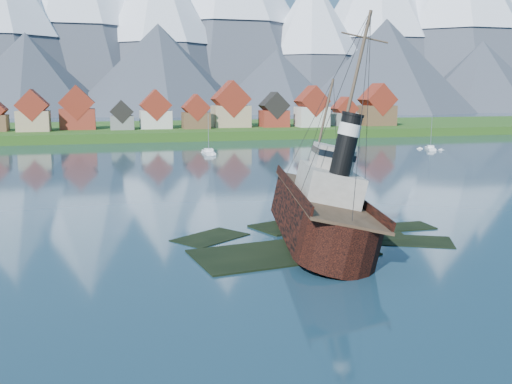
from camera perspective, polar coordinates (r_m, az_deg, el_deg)
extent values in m
plane|color=#173242|center=(61.10, 4.82, -5.42)|extent=(1400.00, 1400.00, 0.00)
cube|color=black|center=(58.44, 2.69, -6.44)|extent=(19.08, 11.42, 1.00)
cube|color=black|center=(66.94, 8.52, -4.46)|extent=(15.15, 9.76, 1.00)
cube|color=black|center=(70.03, 3.89, -3.63)|extent=(11.45, 9.06, 1.00)
cube|color=black|center=(65.27, 15.13, -5.11)|extent=(10.27, 8.34, 1.00)
cube|color=black|center=(64.57, -4.57, -4.93)|extent=(9.42, 8.68, 1.00)
cube|color=black|center=(71.75, 14.83, -3.68)|extent=(6.00, 4.00, 1.00)
cube|color=#254B15|center=(226.88, -9.80, 5.79)|extent=(600.00, 80.00, 3.20)
cube|color=#3F3D38|center=(189.17, -8.75, 5.00)|extent=(600.00, 2.50, 2.00)
cube|color=tan|center=(206.94, -21.36, 6.63)|extent=(10.50, 9.00, 6.80)
cube|color=maroon|center=(206.75, -21.45, 8.09)|extent=(10.69, 9.18, 10.69)
cube|color=maroon|center=(211.83, -17.40, 6.97)|extent=(12.00, 8.50, 7.20)
cube|color=maroon|center=(211.64, -17.48, 8.53)|extent=(12.22, 8.67, 12.22)
cube|color=slate|center=(206.78, -13.25, 6.77)|extent=(8.00, 7.00, 4.80)
cube|color=black|center=(206.62, -13.30, 7.83)|extent=(8.15, 7.14, 8.15)
cube|color=beige|center=(210.42, -10.00, 7.15)|extent=(11.00, 9.50, 6.40)
cube|color=maroon|center=(210.24, -10.04, 8.56)|extent=(11.20, 9.69, 11.20)
cube|color=brown|center=(208.14, -6.03, 7.13)|extent=(9.50, 8.00, 5.80)
cube|color=maroon|center=(207.96, -6.05, 8.40)|extent=(9.67, 8.16, 9.67)
cube|color=tan|center=(215.57, -2.53, 7.57)|extent=(13.50, 10.00, 8.00)
cube|color=maroon|center=(215.39, -2.54, 9.28)|extent=(13.75, 10.20, 13.75)
cube|color=maroon|center=(216.71, 1.81, 7.35)|extent=(10.00, 8.50, 6.20)
cube|color=black|center=(216.54, 1.82, 8.64)|extent=(10.18, 8.67, 10.18)
cube|color=beige|center=(218.28, 5.59, 7.50)|extent=(11.50, 9.00, 7.50)
cube|color=maroon|center=(218.10, 5.62, 9.02)|extent=(11.71, 9.18, 11.71)
cube|color=slate|center=(227.65, 8.81, 7.22)|extent=(9.00, 7.50, 5.00)
cube|color=maroon|center=(227.50, 8.83, 8.25)|extent=(9.16, 7.65, 9.16)
cube|color=brown|center=(231.31, 11.99, 7.51)|extent=(12.50, 10.00, 7.80)
cube|color=maroon|center=(231.14, 12.05, 9.03)|extent=(12.73, 10.20, 12.73)
cone|color=#2D333D|center=(555.43, -17.56, 17.01)|extent=(210.00, 210.00, 180.00)
cone|color=#2D333D|center=(530.57, -9.72, 15.77)|extent=(170.00, 170.00, 145.00)
cone|color=#2D333D|center=(588.60, -3.08, 18.01)|extent=(240.00, 240.00, 200.00)
cone|color=#2D333D|center=(551.09, 5.56, 14.60)|extent=(150.00, 150.00, 125.00)
cone|color=white|center=(553.66, 5.61, 17.18)|extent=(93.00, 93.00, 75.00)
cone|color=#2D333D|center=(612.22, 11.90, 16.09)|extent=(200.00, 200.00, 170.00)
cone|color=#2D333D|center=(640.08, 19.25, 16.39)|extent=(230.00, 230.00, 190.00)
cone|color=#2D333D|center=(702.81, 22.65, 14.13)|extent=(180.00, 180.00, 155.00)
cone|color=white|center=(706.10, 22.83, 16.63)|extent=(111.60, 111.60, 93.00)
cone|color=#2D333D|center=(432.45, -21.88, 10.76)|extent=(120.00, 120.00, 58.00)
cone|color=#2D333D|center=(426.55, -9.66, 11.88)|extent=(136.00, 136.00, 66.00)
cone|color=#2D333D|center=(447.74, 2.08, 10.90)|extent=(110.00, 110.00, 50.00)
cone|color=#2D333D|center=(479.30, 12.79, 12.10)|extent=(150.00, 150.00, 75.00)
cone|color=#2D333D|center=(527.30, 21.56, 10.63)|extent=(124.00, 124.00, 60.00)
cube|color=black|center=(63.91, 5.77, -2.48)|extent=(7.67, 22.10, 4.60)
cone|color=black|center=(77.22, 2.04, -0.26)|extent=(7.67, 7.67, 7.67)
cylinder|color=black|center=(54.01, 9.89, -4.91)|extent=(7.67, 7.67, 4.60)
cube|color=#4C3826|center=(63.43, 5.81, -0.35)|extent=(7.52, 29.15, 0.27)
cube|color=black|center=(62.16, 2.64, -0.06)|extent=(0.22, 28.23, 0.99)
cube|color=black|center=(64.72, 8.87, 0.23)|extent=(0.22, 28.23, 0.99)
cube|color=#ADA89E|center=(61.64, 6.37, 0.89)|extent=(5.70, 9.32, 3.29)
cube|color=#ADA89E|center=(62.27, 6.06, 3.63)|extent=(3.95, 4.38, 2.41)
cylinder|color=black|center=(57.73, 7.76, 4.95)|extent=(2.08, 2.08, 6.14)
cylinder|color=silver|center=(57.62, 7.79, 6.47)|extent=(2.19, 2.19, 1.21)
cylinder|color=#473828|center=(70.83, 3.40, 6.22)|extent=(0.31, 0.31, 13.15)
cylinder|color=#473828|center=(59.87, 6.97, 11.34)|extent=(0.35, 0.35, 14.25)
cube|color=white|center=(168.31, 17.04, 4.09)|extent=(4.54, 7.71, 1.07)
cube|color=white|center=(168.23, 17.05, 4.38)|extent=(2.32, 2.58, 0.62)
cylinder|color=gray|center=(167.90, 17.13, 5.84)|extent=(0.12, 0.12, 9.23)
cube|color=white|center=(150.99, -4.75, 3.86)|extent=(2.86, 9.90, 1.18)
cube|color=white|center=(150.89, -4.76, 4.22)|extent=(2.27, 2.83, 0.69)
cylinder|color=gray|center=(150.49, -4.78, 6.02)|extent=(0.14, 0.14, 10.19)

